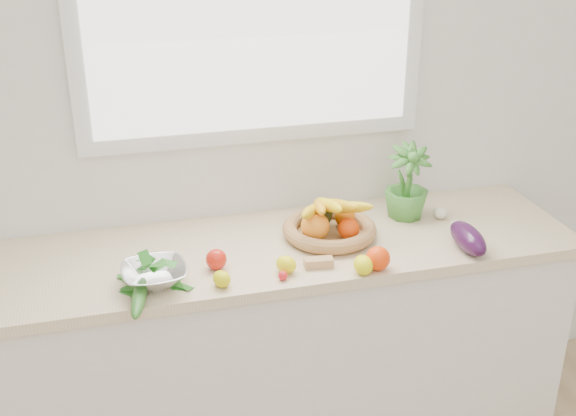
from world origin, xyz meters
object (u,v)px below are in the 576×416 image
object	(u,v)px
apple	(216,259)
fruit_basket	(329,224)
cucumber	(139,297)
colander_with_spinach	(154,270)
potted_herb	(407,184)
eggplant	(468,238)

from	to	relation	value
apple	fruit_basket	bearing A→B (deg)	16.72
cucumber	colander_with_spinach	bearing A→B (deg)	59.64
colander_with_spinach	potted_herb	bearing A→B (deg)	16.04
potted_herb	colander_with_spinach	world-z (taller)	potted_herb
cucumber	fruit_basket	bearing A→B (deg)	22.29
colander_with_spinach	apple	bearing A→B (deg)	15.96
apple	fruit_basket	xyz separation A→B (m)	(0.44, 0.13, 0.02)
colander_with_spinach	fruit_basket	bearing A→B (deg)	16.47
apple	fruit_basket	world-z (taller)	fruit_basket
eggplant	colander_with_spinach	world-z (taller)	colander_with_spinach
potted_herb	colander_with_spinach	distance (m)	1.04
potted_herb	fruit_basket	bearing A→B (deg)	-164.77
apple	potted_herb	size ratio (longest dim) A/B	0.23
cucumber	fruit_basket	size ratio (longest dim) A/B	0.63
potted_herb	colander_with_spinach	xyz separation A→B (m)	(-1.00, -0.29, -0.08)
apple	cucumber	world-z (taller)	apple
fruit_basket	cucumber	bearing A→B (deg)	-157.71
colander_with_spinach	cucumber	bearing A→B (deg)	-120.36
apple	eggplant	xyz separation A→B (m)	(0.89, -0.09, 0.01)
eggplant	fruit_basket	bearing A→B (deg)	153.21
eggplant	cucumber	bearing A→B (deg)	-176.72
cucumber	colander_with_spinach	size ratio (longest dim) A/B	1.10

